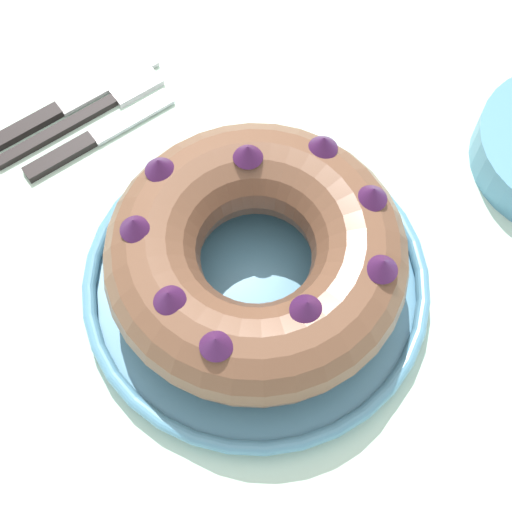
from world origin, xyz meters
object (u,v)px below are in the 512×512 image
serving_dish (256,282)px  cake_knife (90,140)px  serving_knife (57,111)px  bundt_cake (256,256)px  fork (92,112)px

serving_dish → cake_knife: size_ratio=1.85×
serving_knife → cake_knife: bearing=13.7°
serving_dish → serving_knife: serving_dish is taller
serving_dish → cake_knife: bearing=-170.4°
serving_knife → bundt_cake: bearing=13.4°
serving_knife → cake_knife: (0.05, 0.01, -0.00)m
serving_dish → cake_knife: serving_dish is taller
serving_knife → serving_dish: bearing=13.4°
bundt_cake → serving_knife: size_ratio=1.21×
serving_dish → bundt_cake: bundt_cake is taller
serving_dish → serving_knife: 0.28m
cake_knife → fork: bearing=149.8°
bundt_cake → fork: bearing=-175.9°
serving_knife → cake_knife: size_ratio=1.25×
bundt_cake → cake_knife: size_ratio=1.52×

